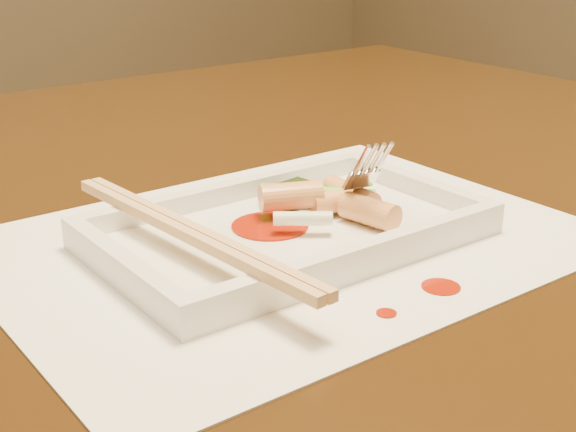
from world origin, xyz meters
TOP-DOWN VIEW (x-y plane):
  - table at (0.00, 0.00)m, footprint 1.40×0.90m
  - placemat at (0.06, -0.15)m, footprint 0.40×0.30m
  - sauce_splatter_a at (0.09, -0.26)m, footprint 0.02×0.02m
  - sauce_splatter_b at (0.04, -0.27)m, footprint 0.01×0.01m
  - plate_base at (0.06, -0.15)m, footprint 0.26×0.16m
  - plate_rim_far at (0.06, -0.07)m, footprint 0.26×0.01m
  - plate_rim_near at (0.06, -0.22)m, footprint 0.26×0.01m
  - plate_rim_left at (-0.07, -0.15)m, footprint 0.01×0.14m
  - plate_rim_right at (0.18, -0.15)m, footprint 0.01×0.14m
  - veg_piece at (0.09, -0.11)m, footprint 0.04×0.03m
  - scallion_white at (0.06, -0.16)m, footprint 0.04×0.03m
  - scallion_green at (0.10, -0.13)m, footprint 0.06×0.07m
  - chopstick_a at (-0.03, -0.15)m, footprint 0.03×0.25m
  - chopstick_b at (-0.02, -0.15)m, footprint 0.03×0.25m
  - fork at (0.13, -0.13)m, footprint 0.09×0.10m
  - sauce_blob_0 at (0.05, -0.14)m, footprint 0.05×0.05m
  - rice_cake_0 at (0.10, -0.15)m, footprint 0.04×0.03m
  - rice_cake_1 at (0.12, -0.14)m, footprint 0.02×0.05m
  - rice_cake_2 at (0.07, -0.13)m, footprint 0.05×0.04m
  - rice_cake_3 at (0.11, -0.17)m, footprint 0.03×0.05m

SIDE VIEW (x-z plane):
  - table at x=0.00m, z-range 0.27..1.02m
  - placemat at x=0.06m, z-range 0.75..0.75m
  - sauce_splatter_a at x=0.09m, z-range 0.75..0.75m
  - sauce_splatter_b at x=0.04m, z-range 0.75..0.75m
  - plate_base at x=0.06m, z-range 0.75..0.76m
  - sauce_blob_0 at x=0.05m, z-range 0.76..0.76m
  - plate_rim_far at x=0.06m, z-range 0.76..0.77m
  - plate_rim_near at x=0.06m, z-range 0.76..0.77m
  - plate_rim_left at x=-0.07m, z-range 0.76..0.77m
  - plate_rim_right at x=0.18m, z-range 0.76..0.77m
  - veg_piece at x=0.09m, z-range 0.76..0.77m
  - rice_cake_0 at x=0.10m, z-range 0.76..0.78m
  - rice_cake_1 at x=0.12m, z-range 0.76..0.78m
  - rice_cake_3 at x=0.11m, z-range 0.76..0.78m
  - scallion_white at x=0.06m, z-range 0.77..0.78m
  - scallion_green at x=0.10m, z-range 0.77..0.78m
  - rice_cake_2 at x=0.07m, z-range 0.77..0.79m
  - chopstick_a at x=-0.03m, z-range 0.77..0.78m
  - chopstick_b at x=-0.02m, z-range 0.77..0.78m
  - fork at x=0.13m, z-range 0.76..0.90m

